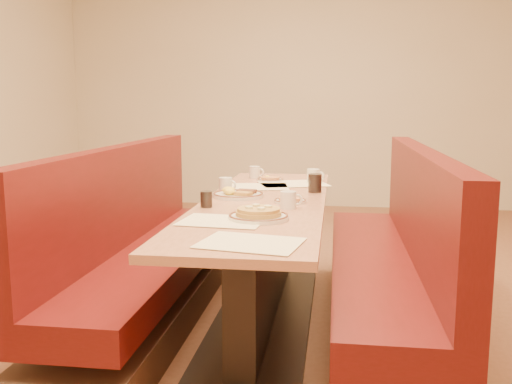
# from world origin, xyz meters

# --- Properties ---
(ground) EXTENTS (8.00, 8.00, 0.00)m
(ground) POSITION_xyz_m (0.00, 0.00, 0.00)
(ground) COLOR #9E6647
(ground) RESTS_ON ground
(diner_table) EXTENTS (0.70, 2.50, 0.75)m
(diner_table) POSITION_xyz_m (0.00, 0.00, 0.37)
(diner_table) COLOR black
(diner_table) RESTS_ON ground
(booth_left) EXTENTS (0.55, 2.50, 1.05)m
(booth_left) POSITION_xyz_m (-0.73, 0.00, 0.36)
(booth_left) COLOR #4C3326
(booth_left) RESTS_ON ground
(booth_right) EXTENTS (0.55, 2.50, 1.05)m
(booth_right) POSITION_xyz_m (0.73, 0.00, 0.36)
(booth_right) COLOR #4C3326
(booth_right) RESTS_ON ground
(placemat_near_left) EXTENTS (0.41, 0.33, 0.00)m
(placemat_near_left) POSITION_xyz_m (-0.12, -0.62, 0.75)
(placemat_near_left) COLOR #FEF7C7
(placemat_near_left) RESTS_ON diner_table
(placemat_near_right) EXTENTS (0.45, 0.37, 0.00)m
(placemat_near_right) POSITION_xyz_m (0.07, -1.02, 0.75)
(placemat_near_right) COLOR #FEF7C7
(placemat_near_right) RESTS_ON diner_table
(placemat_far_left) EXTENTS (0.48, 0.39, 0.00)m
(placemat_far_left) POSITION_xyz_m (-0.12, 0.50, 0.75)
(placemat_far_left) COLOR #FEF7C7
(placemat_far_left) RESTS_ON diner_table
(placemat_far_right) EXTENTS (0.53, 0.46, 0.00)m
(placemat_far_right) POSITION_xyz_m (0.12, 0.67, 0.75)
(placemat_far_right) COLOR #FEF7C7
(placemat_far_right) RESTS_ON diner_table
(pancake_plate) EXTENTS (0.30, 0.30, 0.07)m
(pancake_plate) POSITION_xyz_m (0.04, -0.54, 0.77)
(pancake_plate) COLOR silver
(pancake_plate) RESTS_ON diner_table
(eggs_plate) EXTENTS (0.31, 0.31, 0.06)m
(eggs_plate) POSITION_xyz_m (-0.17, 0.10, 0.77)
(eggs_plate) COLOR silver
(eggs_plate) RESTS_ON diner_table
(extra_plate_mid) EXTENTS (0.19, 0.19, 0.04)m
(extra_plate_mid) POSITION_xyz_m (0.16, -0.05, 0.76)
(extra_plate_mid) COLOR silver
(extra_plate_mid) RESTS_ON diner_table
(extra_plate_far) EXTENTS (0.19, 0.19, 0.04)m
(extra_plate_far) POSITION_xyz_m (-0.06, 0.81, 0.76)
(extra_plate_far) COLOR silver
(extra_plate_far) RESTS_ON diner_table
(coffee_mug_a) EXTENTS (0.12, 0.09, 0.09)m
(coffee_mug_a) POSITION_xyz_m (0.16, -0.23, 0.80)
(coffee_mug_a) COLOR silver
(coffee_mug_a) RESTS_ON diner_table
(coffee_mug_b) EXTENTS (0.12, 0.08, 0.09)m
(coffee_mug_b) POSITION_xyz_m (-0.28, 0.28, 0.80)
(coffee_mug_b) COLOR silver
(coffee_mug_b) RESTS_ON diner_table
(coffee_mug_c) EXTENTS (0.13, 0.09, 0.10)m
(coffee_mug_c) POSITION_xyz_m (0.26, 0.77, 0.80)
(coffee_mug_c) COLOR silver
(coffee_mug_c) RESTS_ON diner_table
(coffee_mug_d) EXTENTS (0.12, 0.08, 0.09)m
(coffee_mug_d) POSITION_xyz_m (-0.19, 0.96, 0.80)
(coffee_mug_d) COLOR silver
(coffee_mug_d) RESTS_ON diner_table
(soda_tumbler_near) EXTENTS (0.06, 0.06, 0.09)m
(soda_tumbler_near) POSITION_xyz_m (-0.28, -0.26, 0.79)
(soda_tumbler_near) COLOR black
(soda_tumbler_near) RESTS_ON diner_table
(soda_tumbler_mid) EXTENTS (0.09, 0.09, 0.12)m
(soda_tumbler_mid) POSITION_xyz_m (0.28, 0.34, 0.81)
(soda_tumbler_mid) COLOR black
(soda_tumbler_mid) RESTS_ON diner_table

